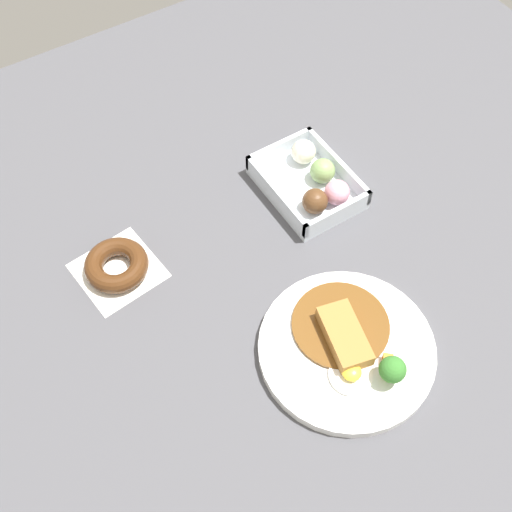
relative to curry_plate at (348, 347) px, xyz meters
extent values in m
plane|color=#4C4C51|center=(0.09, -0.01, -0.01)|extent=(1.60, 1.60, 0.00)
cylinder|color=white|center=(0.00, 0.00, 0.00)|extent=(0.26, 0.26, 0.02)
cylinder|color=brown|center=(0.03, -0.01, 0.01)|extent=(0.15, 0.15, 0.01)
cube|color=#A87538|center=(0.01, 0.00, 0.02)|extent=(0.11, 0.07, 0.02)
cylinder|color=white|center=(-0.04, 0.03, 0.01)|extent=(0.06, 0.06, 0.00)
ellipsoid|color=yellow|center=(-0.04, 0.03, 0.02)|extent=(0.03, 0.03, 0.02)
cylinder|color=#8CB766|center=(-0.07, -0.02, 0.01)|extent=(0.01, 0.01, 0.02)
sphere|color=#387A2D|center=(-0.07, -0.02, 0.04)|extent=(0.04, 0.04, 0.04)
cube|color=orange|center=(-0.05, -0.03, 0.01)|extent=(0.02, 0.02, 0.01)
cube|color=silver|center=(0.29, -0.13, -0.01)|extent=(0.18, 0.14, 0.01)
cube|color=silver|center=(0.20, -0.13, 0.01)|extent=(0.01, 0.14, 0.03)
cube|color=silver|center=(0.38, -0.13, 0.01)|extent=(0.01, 0.14, 0.03)
cube|color=silver|center=(0.29, -0.19, 0.01)|extent=(0.18, 0.01, 0.03)
cube|color=silver|center=(0.29, -0.06, 0.01)|extent=(0.18, 0.01, 0.03)
sphere|color=pink|center=(0.23, -0.15, 0.02)|extent=(0.04, 0.04, 0.04)
sphere|color=#84A860|center=(0.29, -0.16, 0.02)|extent=(0.04, 0.04, 0.04)
sphere|color=#EFE5C6|center=(0.34, -0.16, 0.02)|extent=(0.04, 0.04, 0.04)
sphere|color=brown|center=(0.24, -0.11, 0.02)|extent=(0.04, 0.04, 0.04)
cube|color=white|center=(0.31, 0.23, -0.01)|extent=(0.14, 0.14, 0.00)
torus|color=#4C2B14|center=(0.31, 0.23, 0.00)|extent=(0.10, 0.10, 0.03)
camera|label=1|loc=(-0.28, 0.34, 0.86)|focal=44.82mm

